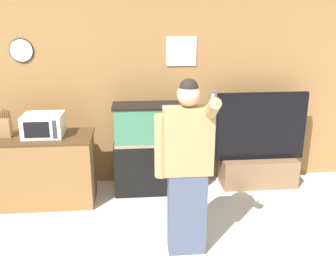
{
  "coord_description": "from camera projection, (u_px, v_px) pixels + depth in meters",
  "views": [
    {
      "loc": [
        -0.23,
        -2.03,
        2.27
      ],
      "look_at": [
        0.13,
        1.81,
        1.05
      ],
      "focal_mm": 40.0,
      "sensor_mm": 36.0,
      "label": 1
    }
  ],
  "objects": [
    {
      "name": "wall_back_paneled",
      "position": [
        150.0,
        91.0,
        5.1
      ],
      "size": [
        10.0,
        0.08,
        2.6
      ],
      "color": "olive",
      "rests_on": "ground_plane"
    },
    {
      "name": "counter_island",
      "position": [
        35.0,
        170.0,
        4.64
      ],
      "size": [
        1.48,
        0.57,
        0.9
      ],
      "color": "brown",
      "rests_on": "ground_plane"
    },
    {
      "name": "microwave",
      "position": [
        44.0,
        125.0,
        4.46
      ],
      "size": [
        0.46,
        0.4,
        0.26
      ],
      "color": "white",
      "rests_on": "counter_island"
    },
    {
      "name": "knife_block",
      "position": [
        5.0,
        127.0,
        4.43
      ],
      "size": [
        0.13,
        0.12,
        0.33
      ],
      "color": "olive",
      "rests_on": "counter_island"
    },
    {
      "name": "aquarium_on_stand",
      "position": [
        155.0,
        148.0,
        4.95
      ],
      "size": [
        1.07,
        0.44,
        1.2
      ],
      "color": "black",
      "rests_on": "ground_plane"
    },
    {
      "name": "tv_on_stand",
      "position": [
        259.0,
        159.0,
        5.18
      ],
      "size": [
        1.24,
        0.4,
        1.32
      ],
      "color": "brown",
      "rests_on": "ground_plane"
    },
    {
      "name": "person_standing",
      "position": [
        187.0,
        167.0,
        3.54
      ],
      "size": [
        0.55,
        0.42,
        1.75
      ],
      "color": "#424C66",
      "rests_on": "ground_plane"
    }
  ]
}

